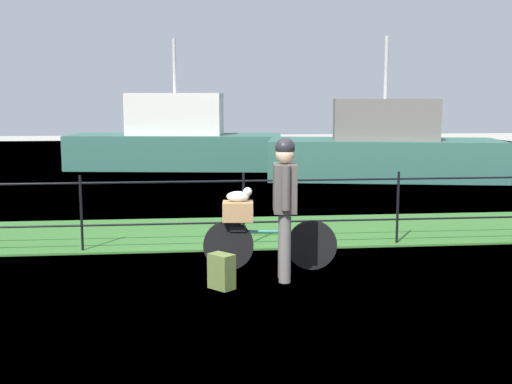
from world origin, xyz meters
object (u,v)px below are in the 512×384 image
at_px(terrier_dog, 240,195).
at_px(backpack_on_paving, 222,271).
at_px(moored_boat_mid, 176,141).
at_px(moored_boat_near, 384,150).
at_px(bicycle_main, 269,244).
at_px(cyclist_person, 285,196).
at_px(wooden_crate, 238,211).

xyz_separation_m(terrier_dog, backpack_on_paving, (-0.27, -0.77, -0.74)).
height_order(terrier_dog, moored_boat_mid, moored_boat_mid).
height_order(backpack_on_paving, moored_boat_near, moored_boat_near).
height_order(bicycle_main, backpack_on_paving, bicycle_main).
height_order(terrier_dog, cyclist_person, cyclist_person).
relative_size(bicycle_main, cyclist_person, 0.99).
height_order(terrier_dog, backpack_on_paving, terrier_dog).
height_order(bicycle_main, moored_boat_near, moored_boat_near).
relative_size(cyclist_person, moored_boat_near, 0.27).
bearing_deg(bicycle_main, cyclist_person, -74.28).
distance_m(backpack_on_paving, moored_boat_mid, 12.58).
distance_m(wooden_crate, moored_boat_near, 9.77).
xyz_separation_m(cyclist_person, moored_boat_near, (4.01, 9.16, -0.23)).
xyz_separation_m(wooden_crate, backpack_on_paving, (-0.25, -0.77, -0.55)).
distance_m(wooden_crate, moored_boat_mid, 11.82).
bearing_deg(moored_boat_mid, moored_boat_near, -29.46).
xyz_separation_m(moored_boat_near, moored_boat_mid, (-5.51, 3.11, 0.05)).
distance_m(wooden_crate, terrier_dog, 0.20).
xyz_separation_m(wooden_crate, cyclist_person, (0.51, -0.50, 0.26)).
bearing_deg(backpack_on_paving, terrier_dog, -61.69).
xyz_separation_m(terrier_dog, moored_boat_mid, (-1.02, 11.78, -0.12)).
relative_size(bicycle_main, wooden_crate, 4.45).
bearing_deg(cyclist_person, moored_boat_mid, 96.98).
bearing_deg(moored_boat_near, terrier_dog, -117.42).
relative_size(cyclist_person, moored_boat_mid, 0.26).
height_order(wooden_crate, terrier_dog, terrier_dog).
height_order(wooden_crate, moored_boat_near, moored_boat_near).
bearing_deg(wooden_crate, moored_boat_near, 62.44).
bearing_deg(moored_boat_near, backpack_on_paving, -116.81).
bearing_deg(bicycle_main, moored_boat_near, 64.53).
bearing_deg(bicycle_main, wooden_crate, 174.96).
bearing_deg(backpack_on_paving, moored_boat_near, -69.10).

